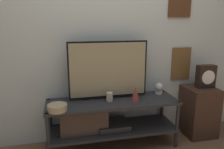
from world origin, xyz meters
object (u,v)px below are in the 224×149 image
(vase_slim_bronze, at_px, (136,94))
(decorative_bust, at_px, (159,88))
(television, at_px, (108,70))
(mantel_clock, at_px, (206,76))
(candle_jar, at_px, (110,97))
(vase_wide_bowl, at_px, (57,108))

(vase_slim_bronze, height_order, decorative_bust, vase_slim_bronze)
(television, xyz_separation_m, mantel_clock, (1.24, -0.06, -0.13))
(decorative_bust, bearing_deg, candle_jar, -170.64)
(vase_slim_bronze, height_order, candle_jar, vase_slim_bronze)
(mantel_clock, bearing_deg, television, 177.12)
(decorative_bust, height_order, mantel_clock, mantel_clock)
(vase_wide_bowl, height_order, candle_jar, candle_jar)
(vase_wide_bowl, relative_size, vase_slim_bronze, 1.16)
(vase_wide_bowl, height_order, mantel_clock, mantel_clock)
(vase_wide_bowl, relative_size, mantel_clock, 0.69)
(vase_wide_bowl, bearing_deg, television, 23.84)
(television, xyz_separation_m, vase_wide_bowl, (-0.58, -0.26, -0.31))
(vase_wide_bowl, distance_m, decorative_bust, 1.26)
(television, xyz_separation_m, vase_slim_bronze, (0.28, -0.16, -0.26))
(vase_wide_bowl, xyz_separation_m, vase_slim_bronze, (0.86, 0.10, 0.05))
(television, relative_size, vase_wide_bowl, 4.66)
(television, xyz_separation_m, candle_jar, (-0.01, -0.10, -0.29))
(vase_wide_bowl, relative_size, candle_jar, 1.97)
(vase_wide_bowl, xyz_separation_m, decorative_bust, (1.23, 0.27, 0.04))
(decorative_bust, relative_size, mantel_clock, 0.48)
(vase_slim_bronze, relative_size, mantel_clock, 0.59)
(candle_jar, bearing_deg, vase_slim_bronze, -12.15)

